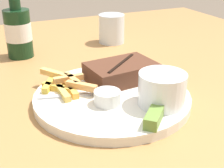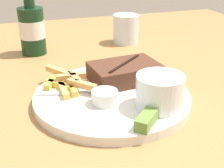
{
  "view_description": "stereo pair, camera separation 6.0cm",
  "coord_description": "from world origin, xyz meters",
  "px_view_note": "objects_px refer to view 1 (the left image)",
  "views": [
    {
      "loc": [
        -0.22,
        -0.49,
        1.02
      ],
      "look_at": [
        0.0,
        0.0,
        0.77
      ],
      "focal_mm": 50.0,
      "sensor_mm": 36.0,
      "label": 1
    },
    {
      "loc": [
        -0.17,
        -0.52,
        1.02
      ],
      "look_at": [
        0.0,
        0.0,
        0.77
      ],
      "focal_mm": 50.0,
      "sensor_mm": 36.0,
      "label": 2
    }
  ],
  "objects_px": {
    "dipping_sauce_cup": "(107,97)",
    "pickle_spear": "(154,117)",
    "coleslaw_cup": "(162,87)",
    "dinner_plate": "(112,97)",
    "steak_portion": "(121,72)",
    "fork_utensil": "(71,95)",
    "drinking_glass": "(112,29)",
    "beer_bottle": "(18,30)"
  },
  "relations": [
    {
      "from": "dinner_plate",
      "to": "coleslaw_cup",
      "type": "bearing_deg",
      "value": -50.0
    },
    {
      "from": "dinner_plate",
      "to": "beer_bottle",
      "type": "height_order",
      "value": "beer_bottle"
    },
    {
      "from": "pickle_spear",
      "to": "drinking_glass",
      "type": "distance_m",
      "value": 0.51
    },
    {
      "from": "coleslaw_cup",
      "to": "fork_utensil",
      "type": "xyz_separation_m",
      "value": [
        -0.14,
        0.1,
        -0.03
      ]
    },
    {
      "from": "dipping_sauce_cup",
      "to": "drinking_glass",
      "type": "bearing_deg",
      "value": 64.92
    },
    {
      "from": "steak_portion",
      "to": "coleslaw_cup",
      "type": "distance_m",
      "value": 0.13
    },
    {
      "from": "steak_portion",
      "to": "fork_utensil",
      "type": "relative_size",
      "value": 1.12
    },
    {
      "from": "fork_utensil",
      "to": "beer_bottle",
      "type": "relative_size",
      "value": 0.65
    },
    {
      "from": "drinking_glass",
      "to": "dipping_sauce_cup",
      "type": "bearing_deg",
      "value": -115.08
    },
    {
      "from": "coleslaw_cup",
      "to": "steak_portion",
      "type": "bearing_deg",
      "value": 98.82
    },
    {
      "from": "dinner_plate",
      "to": "dipping_sauce_cup",
      "type": "distance_m",
      "value": 0.05
    },
    {
      "from": "dinner_plate",
      "to": "drinking_glass",
      "type": "height_order",
      "value": "drinking_glass"
    },
    {
      "from": "steak_portion",
      "to": "drinking_glass",
      "type": "xyz_separation_m",
      "value": [
        0.12,
        0.31,
        0.01
      ]
    },
    {
      "from": "dinner_plate",
      "to": "pickle_spear",
      "type": "relative_size",
      "value": 5.26
    },
    {
      "from": "dipping_sauce_cup",
      "to": "beer_bottle",
      "type": "height_order",
      "value": "beer_bottle"
    },
    {
      "from": "dinner_plate",
      "to": "pickle_spear",
      "type": "bearing_deg",
      "value": -81.52
    },
    {
      "from": "dipping_sauce_cup",
      "to": "pickle_spear",
      "type": "height_order",
      "value": "dipping_sauce_cup"
    },
    {
      "from": "drinking_glass",
      "to": "pickle_spear",
      "type": "bearing_deg",
      "value": -106.22
    },
    {
      "from": "fork_utensil",
      "to": "pickle_spear",
      "type": "bearing_deg",
      "value": -41.53
    },
    {
      "from": "coleslaw_cup",
      "to": "pickle_spear",
      "type": "height_order",
      "value": "coleslaw_cup"
    },
    {
      "from": "dinner_plate",
      "to": "coleslaw_cup",
      "type": "height_order",
      "value": "coleslaw_cup"
    },
    {
      "from": "pickle_spear",
      "to": "beer_bottle",
      "type": "xyz_separation_m",
      "value": [
        -0.14,
        0.47,
        0.04
      ]
    },
    {
      "from": "steak_portion",
      "to": "fork_utensil",
      "type": "height_order",
      "value": "steak_portion"
    },
    {
      "from": "dinner_plate",
      "to": "pickle_spear",
      "type": "xyz_separation_m",
      "value": [
        0.02,
        -0.13,
        0.02
      ]
    },
    {
      "from": "dinner_plate",
      "to": "drinking_glass",
      "type": "relative_size",
      "value": 3.52
    },
    {
      "from": "steak_portion",
      "to": "beer_bottle",
      "type": "bearing_deg",
      "value": 119.14
    },
    {
      "from": "coleslaw_cup",
      "to": "drinking_glass",
      "type": "xyz_separation_m",
      "value": [
        0.1,
        0.44,
        -0.01
      ]
    },
    {
      "from": "dipping_sauce_cup",
      "to": "drinking_glass",
      "type": "height_order",
      "value": "drinking_glass"
    },
    {
      "from": "pickle_spear",
      "to": "fork_utensil",
      "type": "xyz_separation_m",
      "value": [
        -0.1,
        0.15,
        -0.01
      ]
    },
    {
      "from": "dipping_sauce_cup",
      "to": "drinking_glass",
      "type": "relative_size",
      "value": 0.56
    },
    {
      "from": "steak_portion",
      "to": "drinking_glass",
      "type": "relative_size",
      "value": 1.72
    },
    {
      "from": "beer_bottle",
      "to": "drinking_glass",
      "type": "relative_size",
      "value": 2.38
    },
    {
      "from": "steak_portion",
      "to": "pickle_spear",
      "type": "distance_m",
      "value": 0.18
    },
    {
      "from": "beer_bottle",
      "to": "drinking_glass",
      "type": "xyz_separation_m",
      "value": [
        0.28,
        0.02,
        -0.03
      ]
    },
    {
      "from": "steak_portion",
      "to": "fork_utensil",
      "type": "bearing_deg",
      "value": -166.29
    },
    {
      "from": "coleslaw_cup",
      "to": "drinking_glass",
      "type": "height_order",
      "value": "drinking_glass"
    },
    {
      "from": "coleslaw_cup",
      "to": "beer_bottle",
      "type": "relative_size",
      "value": 0.42
    },
    {
      "from": "coleslaw_cup",
      "to": "dipping_sauce_cup",
      "type": "relative_size",
      "value": 1.76
    },
    {
      "from": "coleslaw_cup",
      "to": "dinner_plate",
      "type": "bearing_deg",
      "value": 130.0
    },
    {
      "from": "pickle_spear",
      "to": "beer_bottle",
      "type": "height_order",
      "value": "beer_bottle"
    },
    {
      "from": "steak_portion",
      "to": "beer_bottle",
      "type": "relative_size",
      "value": 0.73
    },
    {
      "from": "beer_bottle",
      "to": "pickle_spear",
      "type": "bearing_deg",
      "value": -73.63
    }
  ]
}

